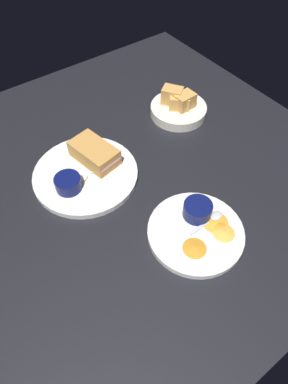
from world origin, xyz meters
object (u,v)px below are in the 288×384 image
plate_sandwich_main (86,174)px  ramekin_dark_sauce (68,183)px  spoon_by_dark_ramekin (86,176)px  plate_chips_companion (197,232)px  sandwich_half_near (94,153)px  ramekin_light_gravy (198,209)px  bread_basket_rear (178,107)px  spoon_by_gravy_ramekin (212,219)px

plate_sandwich_main → ramekin_dark_sauce: ramekin_dark_sauce is taller
spoon_by_dark_ramekin → plate_chips_companion: size_ratio=0.44×
sandwich_half_near → spoon_by_dark_ramekin: sandwich_half_near is taller
ramekin_light_gravy → bread_basket_rear: bearing=146.6°
plate_sandwich_main → spoon_by_dark_ramekin: 1.99cm
plate_sandwich_main → spoon_by_dark_ramekin: bearing=-17.7°
plate_chips_companion → ramekin_light_gravy: bearing=140.2°
ramekin_dark_sauce → spoon_by_gravy_ramekin: ramekin_dark_sauce is taller
ramekin_light_gravy → ramekin_dark_sauce: bearing=-140.7°
plate_sandwich_main → ramekin_dark_sauce: size_ratio=4.15×
spoon_by_dark_ramekin → bread_basket_rear: (-7.24, 37.06, 0.65)cm
plate_chips_companion → ramekin_light_gravy: size_ratio=3.29×
spoon_by_gravy_ramekin → spoon_by_dark_ramekin: bearing=-149.3°
sandwich_half_near → ramekin_dark_sauce: 11.46cm
ramekin_dark_sauce → plate_chips_companion: size_ratio=0.30×
spoon_by_dark_ramekin → ramekin_dark_sauce: bearing=-83.8°
ramekin_light_gravy → spoon_by_gravy_ramekin: (3.27, 2.00, -1.63)cm
sandwich_half_near → plate_chips_companion: bearing=12.5°
spoon_by_gravy_ramekin → ramekin_dark_sauce: bearing=-141.5°
ramekin_dark_sauce → plate_chips_companion: 33.79cm
bread_basket_rear → ramekin_light_gravy: bearing=-33.4°
ramekin_dark_sauce → spoon_by_gravy_ramekin: bearing=38.5°
plate_sandwich_main → sandwich_half_near: 6.16cm
ramekin_dark_sauce → ramekin_light_gravy: size_ratio=0.98×
plate_sandwich_main → ramekin_light_gravy: bearing=28.4°
plate_sandwich_main → spoon_by_dark_ramekin: spoon_by_dark_ramekin is taller
sandwich_half_near → spoon_by_gravy_ramekin: 35.38cm
plate_sandwich_main → spoon_by_dark_ramekin: (1.54, -0.49, 1.16)cm
plate_sandwich_main → spoon_by_gravy_ramekin: size_ratio=2.80×
ramekin_dark_sauce → plate_sandwich_main: bearing=110.0°
plate_chips_companion → spoon_by_gravy_ramekin: (-0.09, 4.80, 1.16)cm
spoon_by_gravy_ramekin → bread_basket_rear: size_ratio=0.57×
plate_sandwich_main → ramekin_dark_sauce: 6.80cm
spoon_by_dark_ramekin → ramekin_light_gravy: bearing=30.6°
ramekin_dark_sauce → bread_basket_rear: 43.14cm
ramekin_light_gravy → sandwich_half_near: bearing=-161.2°
spoon_by_dark_ramekin → plate_chips_companion: spoon_by_dark_ramekin is taller
spoon_by_dark_ramekin → spoon_by_gravy_ramekin: size_ratio=1.01×
ramekin_light_gravy → bread_basket_rear: size_ratio=0.39×
sandwich_half_near → bread_basket_rear: bread_basket_rear is taller
sandwich_half_near → ramekin_dark_sauce: bearing=-65.9°
plate_sandwich_main → plate_chips_companion: (30.70, 11.97, 0.00)cm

